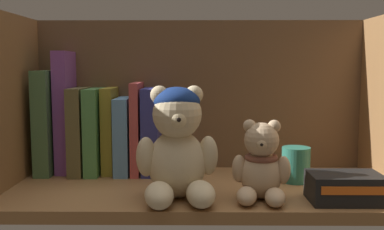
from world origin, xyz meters
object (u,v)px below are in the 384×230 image
object	(u,v)px
book_4	(111,129)
teddy_bear_larger	(177,146)
book_6	(138,127)
teddy_bear_smaller	(261,166)
book_0	(51,121)
book_3	(97,130)
small_product_box	(345,188)
book_5	(125,134)
book_1	(67,112)
book_2	(82,129)
book_7	(152,130)
pillar_candle	(296,165)

from	to	relation	value
book_4	teddy_bear_larger	bearing A→B (deg)	-53.21
book_6	teddy_bear_smaller	size ratio (longest dim) A/B	1.41
book_0	teddy_bear_smaller	size ratio (longest dim) A/B	1.59
book_3	book_4	world-z (taller)	book_4
book_4	small_product_box	xyz separation A→B (cm)	(40.62, -20.32, -6.23)
book_5	teddy_bear_larger	distance (cm)	22.19
book_5	book_6	xyz separation A→B (cm)	(2.63, 0.00, 1.50)
teddy_bear_larger	teddy_bear_smaller	world-z (taller)	teddy_bear_larger
book_6	teddy_bear_smaller	distance (cm)	29.56
book_1	book_3	bearing A→B (deg)	0.00
book_6	teddy_bear_larger	size ratio (longest dim) A/B	0.99
book_5	teddy_bear_smaller	size ratio (longest dim) A/B	1.17
book_3	teddy_bear_smaller	xyz separation A→B (cm)	(30.35, -19.39, -2.95)
book_0	book_4	distance (cm)	12.33
book_3	book_4	bearing A→B (deg)	0.00
book_1	teddy_bear_larger	xyz separation A→B (cm)	(23.16, -19.04, -3.44)
teddy_bear_smaller	book_1	bearing A→B (deg)	152.01
book_2	book_7	distance (cm)	14.22
book_2	teddy_bear_larger	world-z (taller)	teddy_bear_larger
book_4	teddy_bear_larger	world-z (taller)	teddy_bear_larger
book_1	book_4	bearing A→B (deg)	0.00
book_7	teddy_bear_larger	size ratio (longest dim) A/B	0.93
book_0	teddy_bear_smaller	world-z (taller)	book_0
teddy_bear_larger	pillar_candle	world-z (taller)	teddy_bear_larger
pillar_candle	small_product_box	distance (cm)	12.98
book_0	small_product_box	world-z (taller)	book_0
book_3	teddy_bear_smaller	size ratio (longest dim) A/B	1.31
book_4	book_7	size ratio (longest dim) A/B	1.00
teddy_bear_larger	pillar_candle	xyz separation A→B (cm)	(21.35, 10.65, -5.40)
book_2	book_4	world-z (taller)	same
book_5	teddy_bear_larger	xyz separation A→B (cm)	(11.35, -19.04, 1.11)
book_5	small_product_box	world-z (taller)	book_5
book_1	book_4	world-z (taller)	book_1
book_1	pillar_candle	world-z (taller)	book_1
book_2	book_3	size ratio (longest dim) A/B	1.01
book_5	teddy_bear_larger	world-z (taller)	teddy_bear_larger
pillar_candle	book_3	bearing A→B (deg)	167.66
book_4	teddy_bear_smaller	xyz separation A→B (cm)	(27.55, -19.39, -3.00)
small_product_box	book_4	bearing A→B (deg)	153.42
book_2	book_4	distance (cm)	5.85
book_0	teddy_bear_smaller	xyz separation A→B (cm)	(39.76, -19.39, -4.72)
book_2	book_5	xyz separation A→B (cm)	(8.74, 0.00, -0.98)
teddy_bear_smaller	pillar_candle	xyz separation A→B (cm)	(8.03, 10.99, -2.25)
book_4	book_3	bearing A→B (deg)	180.00
small_product_box	book_5	bearing A→B (deg)	151.69
book_3	book_5	xyz separation A→B (cm)	(5.69, 0.00, -0.91)
book_5	book_6	world-z (taller)	book_6
book_4	teddy_bear_smaller	size ratio (longest dim) A/B	1.32
book_1	book_3	world-z (taller)	book_1
book_5	teddy_bear_smaller	xyz separation A→B (cm)	(24.66, -19.39, -2.04)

